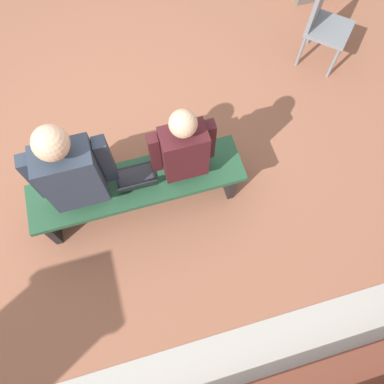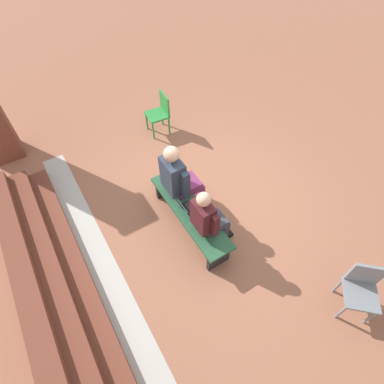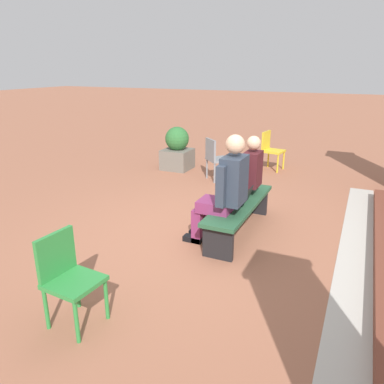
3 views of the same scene
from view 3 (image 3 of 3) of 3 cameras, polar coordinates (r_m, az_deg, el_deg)
The scene contains 10 objects.
ground_plane at distance 5.14m, azimuth 1.93°, elevation -6.52°, with size 60.00×60.00×0.00m, color #9E6047.
concrete_strip at distance 5.05m, azimuth 23.62°, elevation -8.66°, with size 5.60×0.40×0.01m, color #B7B2A8.
bench at distance 5.10m, azimuth 7.25°, elevation -2.55°, with size 1.80×0.44×0.45m.
person_student at distance 5.38m, azimuth 8.08°, elevation 2.34°, with size 0.51×0.64×1.28m.
person_adult at distance 4.62m, azimuth 5.01°, elevation 0.50°, with size 0.60×0.75×1.43m.
laptop at distance 5.05m, azimuth 7.46°, elevation -1.01°, with size 0.32×0.29×0.21m.
plastic_chair_near_bench_left at distance 3.49m, azimuth -18.49°, elevation -11.73°, with size 0.45×0.45×0.84m.
plastic_chair_foreground at distance 8.43m, azimuth 11.85°, elevation 6.58°, with size 0.48×0.48×0.84m.
plastic_chair_near_bench_right at distance 7.45m, azimuth 3.61°, elevation 5.39°, with size 0.59×0.59×0.84m.
planter at distance 8.30m, azimuth -2.27°, elevation 6.47°, with size 0.60×0.60×0.94m.
Camera 3 is at (4.29, 1.80, 2.19)m, focal length 35.00 mm.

